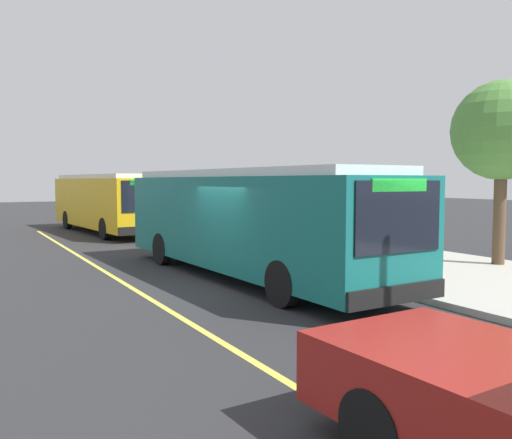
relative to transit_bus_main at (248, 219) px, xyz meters
name	(u,v)px	position (x,y,z in m)	size (l,w,h in m)	color
ground_plane	(229,286)	(0.87, -1.01, -1.62)	(120.00, 120.00, 0.00)	#2B2B2D
sidewalk_curb	(404,265)	(0.87, 4.99, -1.54)	(44.00, 6.40, 0.15)	#B7B2A8
lane_stripe_center	(144,295)	(0.87, -3.21, -1.61)	(36.00, 0.14, 0.01)	#E0D64C
transit_bus_main	(248,219)	(0.00, 0.00, 0.00)	(11.16, 3.00, 2.95)	#146B66
transit_bus_second	(107,201)	(-14.60, -0.22, 0.00)	(10.71, 3.35, 2.95)	gold
bus_shelter	(347,201)	(-2.35, 5.36, 0.30)	(2.90, 1.60, 2.48)	#333338
waiting_bench	(348,237)	(-2.27, 5.36, -0.98)	(1.60, 0.48, 0.95)	brown
route_sign_post	(339,205)	(0.68, 2.59, 0.34)	(0.44, 0.08, 2.80)	#333338
pedestrian_commuter	(315,226)	(-1.82, 3.55, -0.50)	(0.24, 0.40, 1.69)	#282D47
street_tree_near_shelter	(502,132)	(2.49, 7.20, 2.48)	(2.93, 2.93, 5.45)	brown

